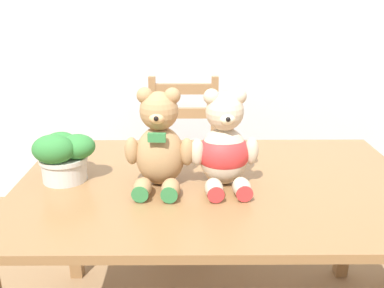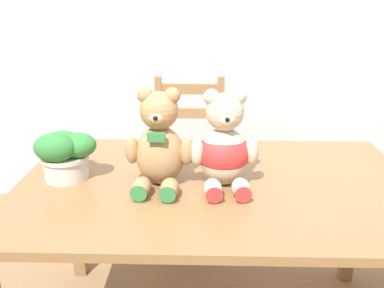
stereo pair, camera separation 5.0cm
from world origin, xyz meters
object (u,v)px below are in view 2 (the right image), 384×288
object	(u,v)px
teddy_bear_right	(224,148)
teddy_bear_left	(159,145)
potted_plant	(65,153)
wooden_chair_behind	(189,162)

from	to	relation	value
teddy_bear_right	teddy_bear_left	bearing A→B (deg)	-3.20
teddy_bear_left	potted_plant	bearing A→B (deg)	-2.77
wooden_chair_behind	potted_plant	distance (m)	1.02
teddy_bear_right	potted_plant	world-z (taller)	teddy_bear_right
wooden_chair_behind	teddy_bear_left	size ratio (longest dim) A/B	2.63
teddy_bear_right	potted_plant	bearing A→B (deg)	-7.72
teddy_bear_right	potted_plant	xyz separation A→B (m)	(-0.59, 0.04, -0.04)
teddy_bear_left	teddy_bear_right	world-z (taller)	teddy_bear_left
wooden_chair_behind	teddy_bear_left	world-z (taller)	teddy_bear_left
teddy_bear_left	potted_plant	world-z (taller)	teddy_bear_left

